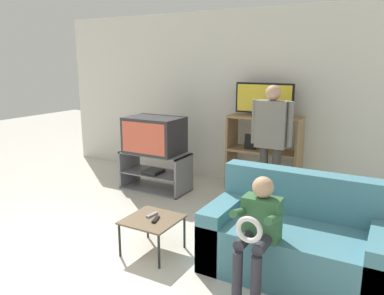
# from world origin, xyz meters

# --- Properties ---
(wall_back) EXTENTS (6.40, 0.06, 2.60)m
(wall_back) POSITION_xyz_m (0.00, 3.74, 1.30)
(wall_back) COLOR silver
(wall_back) RESTS_ON ground_plane
(tv_stand) EXTENTS (1.00, 0.48, 0.56)m
(tv_stand) POSITION_xyz_m (-0.81, 2.79, 0.27)
(tv_stand) COLOR slate
(tv_stand) RESTS_ON ground_plane
(television_main) EXTENTS (0.80, 0.56, 0.52)m
(television_main) POSITION_xyz_m (-0.82, 2.80, 0.82)
(television_main) COLOR #2D2D33
(television_main) RESTS_ON tv_stand
(media_shelf) EXTENTS (1.03, 0.40, 1.10)m
(media_shelf) POSITION_xyz_m (0.60, 3.47, 0.56)
(media_shelf) COLOR #9E7A51
(media_shelf) RESTS_ON ground_plane
(television_flat) EXTENTS (0.83, 0.20, 0.46)m
(television_flat) POSITION_xyz_m (0.58, 3.46, 1.32)
(television_flat) COLOR black
(television_flat) RESTS_ON media_shelf
(snack_table) EXTENTS (0.50, 0.50, 0.35)m
(snack_table) POSITION_xyz_m (0.24, 1.23, 0.32)
(snack_table) COLOR brown
(snack_table) RESTS_ON ground_plane
(remote_control_black) EXTENTS (0.07, 0.15, 0.02)m
(remote_control_black) POSITION_xyz_m (0.30, 1.21, 0.36)
(remote_control_black) COLOR black
(remote_control_black) RESTS_ON snack_table
(remote_control_white) EXTENTS (0.05, 0.15, 0.02)m
(remote_control_white) POSITION_xyz_m (0.20, 1.28, 0.36)
(remote_control_white) COLOR gray
(remote_control_white) RESTS_ON snack_table
(couch) EXTENTS (1.57, 0.83, 0.86)m
(couch) POSITION_xyz_m (1.57, 1.56, 0.30)
(couch) COLOR teal
(couch) RESTS_ON ground_plane
(person_standing_adult) EXTENTS (0.53, 0.20, 1.57)m
(person_standing_adult) POSITION_xyz_m (0.85, 2.97, 0.95)
(person_standing_adult) COLOR #3D3833
(person_standing_adult) RESTS_ON ground_plane
(person_seated_child) EXTENTS (0.33, 0.43, 0.97)m
(person_seated_child) POSITION_xyz_m (1.36, 1.07, 0.58)
(person_seated_child) COLOR #2D2D38
(person_seated_child) RESTS_ON ground_plane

